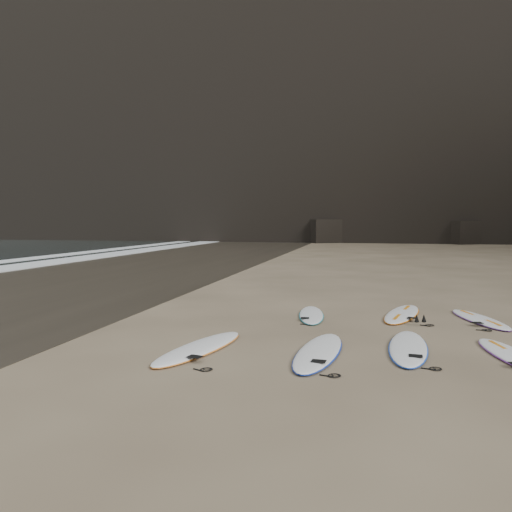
{
  "coord_description": "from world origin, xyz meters",
  "views": [
    {
      "loc": [
        -1.45,
        -9.23,
        2.3
      ],
      "look_at": [
        -3.93,
        2.0,
        1.5
      ],
      "focal_mm": 35.0,
      "sensor_mm": 36.0,
      "label": 1
    }
  ],
  "objects": [
    {
      "name": "surfboard_6",
      "position": [
        -0.56,
        3.33,
        0.05
      ],
      "size": [
        1.28,
        2.81,
        0.1
      ],
      "primitive_type": "ellipsoid",
      "rotation": [
        0.0,
        0.0,
        -0.24
      ],
      "color": "white",
      "rests_on": "ground"
    },
    {
      "name": "surfboard_5",
      "position": [
        -2.72,
        2.76,
        0.04
      ],
      "size": [
        0.83,
        2.4,
        0.08
      ],
      "primitive_type": "ellipsoid",
      "rotation": [
        0.0,
        0.0,
        0.11
      ],
      "color": "white",
      "rests_on": "ground"
    },
    {
      "name": "surfboard_0",
      "position": [
        -4.33,
        -0.86,
        0.05
      ],
      "size": [
        1.26,
        2.83,
        0.1
      ],
      "primitive_type": "ellipsoid",
      "rotation": [
        0.0,
        0.0,
        -0.22
      ],
      "color": "white",
      "rests_on": "ground"
    },
    {
      "name": "surfboard_1",
      "position": [
        -2.22,
        -0.66,
        0.05
      ],
      "size": [
        0.92,
        2.84,
        0.1
      ],
      "primitive_type": "ellipsoid",
      "rotation": [
        0.0,
        0.0,
        -0.09
      ],
      "color": "white",
      "rests_on": "ground"
    },
    {
      "name": "surfboard_7",
      "position": [
        1.15,
        3.04,
        0.04
      ],
      "size": [
        1.23,
        2.56,
        0.09
      ],
      "primitive_type": "ellipsoid",
      "rotation": [
        0.0,
        0.0,
        0.27
      ],
      "color": "white",
      "rests_on": "ground"
    },
    {
      "name": "wet_sand",
      "position": [
        -13.0,
        10.0,
        0.0
      ],
      "size": [
        12.0,
        200.0,
        0.01
      ],
      "primitive_type": "cube",
      "color": "#383026",
      "rests_on": "ground"
    },
    {
      "name": "ground",
      "position": [
        0.0,
        0.0,
        0.0
      ],
      "size": [
        240.0,
        240.0,
        0.0
      ],
      "primitive_type": "plane",
      "color": "#897559",
      "rests_on": "ground"
    },
    {
      "name": "surfboard_2",
      "position": [
        -0.68,
        -0.02,
        0.05
      ],
      "size": [
        0.85,
        2.74,
        0.1
      ],
      "primitive_type": "ellipsoid",
      "rotation": [
        0.0,
        0.0,
        -0.08
      ],
      "color": "white",
      "rests_on": "ground"
    }
  ]
}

